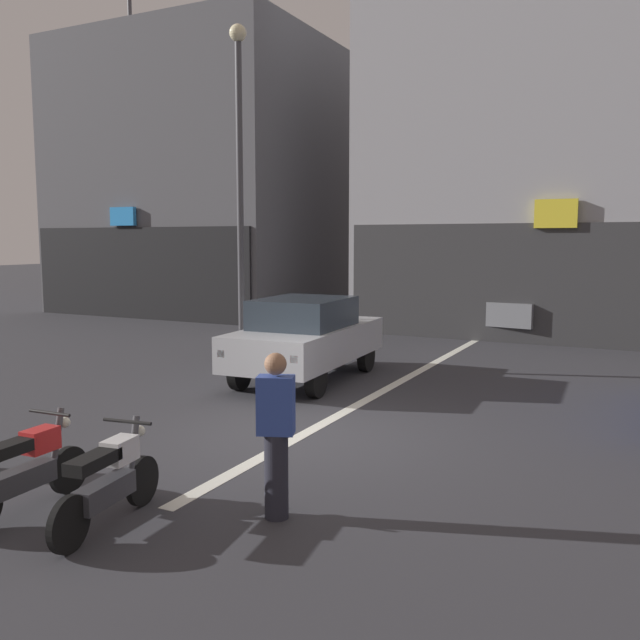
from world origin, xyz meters
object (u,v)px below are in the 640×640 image
(car_silver_crossing_near, at_px, (306,336))
(person_by_motorcycles, at_px, (276,434))
(car_grey_down_street, at_px, (523,304))
(motorcycle_red_row_leftmost, at_px, (27,468))
(motorcycle_white_row_left_mid, at_px, (109,480))
(street_lamp, at_px, (240,164))

(car_silver_crossing_near, bearing_deg, person_by_motorcycles, -64.83)
(person_by_motorcycles, bearing_deg, car_grey_down_street, 90.81)
(motorcycle_red_row_leftmost, bearing_deg, car_grey_down_street, 82.32)
(car_grey_down_street, height_order, motorcycle_white_row_left_mid, car_grey_down_street)
(car_silver_crossing_near, xyz_separation_m, street_lamp, (-1.95, 0.71, 3.47))
(car_grey_down_street, bearing_deg, motorcycle_red_row_leftmost, -97.68)
(car_grey_down_street, bearing_deg, person_by_motorcycles, -89.19)
(motorcycle_white_row_left_mid, relative_size, person_by_motorcycles, 1.00)
(motorcycle_red_row_leftmost, bearing_deg, car_silver_crossing_near, 93.92)
(motorcycle_white_row_left_mid, height_order, person_by_motorcycles, person_by_motorcycles)
(car_silver_crossing_near, relative_size, car_grey_down_street, 0.97)
(motorcycle_white_row_left_mid, bearing_deg, car_silver_crossing_near, 102.10)
(motorcycle_red_row_leftmost, height_order, motorcycle_white_row_left_mid, same)
(car_silver_crossing_near, bearing_deg, motorcycle_red_row_leftmost, -86.08)
(motorcycle_red_row_leftmost, relative_size, person_by_motorcycles, 1.00)
(motorcycle_red_row_leftmost, distance_m, person_by_motorcycles, 2.58)
(street_lamp, bearing_deg, car_silver_crossing_near, -19.83)
(car_silver_crossing_near, bearing_deg, street_lamp, 160.17)
(car_silver_crossing_near, distance_m, person_by_motorcycles, 6.63)
(car_grey_down_street, xyz_separation_m, person_by_motorcycles, (0.21, -14.79, -0.03))
(person_by_motorcycles, bearing_deg, street_lamp, 125.45)
(motorcycle_red_row_leftmost, xyz_separation_m, motorcycle_white_row_left_mid, (1.00, 0.11, 0.00))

